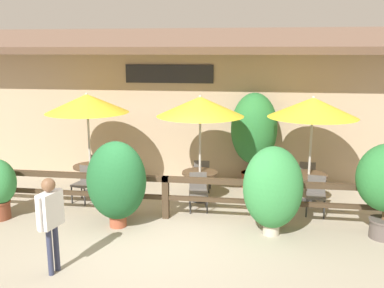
% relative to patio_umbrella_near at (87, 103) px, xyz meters
% --- Properties ---
extents(ground_plane, '(60.00, 60.00, 0.00)m').
position_rel_patio_umbrella_near_xyz_m(ground_plane, '(2.28, -2.50, -2.33)').
color(ground_plane, '#9E937F').
extents(building_facade, '(14.28, 1.49, 4.23)m').
position_rel_patio_umbrella_near_xyz_m(building_facade, '(2.28, 1.61, -0.16)').
color(building_facade, tan).
rests_on(building_facade, ground).
extents(patio_railing, '(10.40, 0.14, 0.95)m').
position_rel_patio_umbrella_near_xyz_m(patio_railing, '(2.28, -1.45, -1.63)').
color(patio_railing, '#3D2D1E').
rests_on(patio_railing, ground).
extents(patio_umbrella_near, '(2.08, 2.08, 2.60)m').
position_rel_patio_umbrella_near_xyz_m(patio_umbrella_near, '(0.00, 0.00, 0.00)').
color(patio_umbrella_near, '#B7B2A8').
rests_on(patio_umbrella_near, ground).
extents(dining_table_near, '(0.87, 0.87, 0.72)m').
position_rel_patio_umbrella_near_xyz_m(dining_table_near, '(0.00, 0.00, -1.75)').
color(dining_table_near, '#4C3826').
rests_on(dining_table_near, ground).
extents(chair_near_streetside, '(0.51, 0.51, 0.87)m').
position_rel_patio_umbrella_near_xyz_m(chair_near_streetside, '(0.09, -0.65, -1.84)').
color(chair_near_streetside, '#514C47').
rests_on(chair_near_streetside, ground).
extents(chair_near_wallside, '(0.48, 0.48, 0.87)m').
position_rel_patio_umbrella_near_xyz_m(chair_near_wallside, '(-0.03, 0.65, -1.84)').
color(chair_near_wallside, '#514C47').
rests_on(chair_near_wallside, ground).
extents(patio_umbrella_middle, '(2.08, 2.08, 2.60)m').
position_rel_patio_umbrella_near_xyz_m(patio_umbrella_middle, '(2.87, -0.19, 0.00)').
color(patio_umbrella_middle, '#B7B2A8').
rests_on(patio_umbrella_middle, ground).
extents(dining_table_middle, '(0.87, 0.87, 0.72)m').
position_rel_patio_umbrella_near_xyz_m(dining_table_middle, '(2.87, -0.19, -1.75)').
color(dining_table_middle, '#4C3826').
rests_on(dining_table_middle, ground).
extents(chair_middle_streetside, '(0.49, 0.49, 0.87)m').
position_rel_patio_umbrella_near_xyz_m(chair_middle_streetside, '(2.92, -0.85, -1.84)').
color(chair_middle_streetside, '#514C47').
rests_on(chair_middle_streetside, ground).
extents(chair_middle_wallside, '(0.43, 0.43, 0.87)m').
position_rel_patio_umbrella_near_xyz_m(chair_middle_wallside, '(2.85, 0.47, -1.84)').
color(chair_middle_wallside, '#514C47').
rests_on(chair_middle_wallside, ground).
extents(patio_umbrella_far, '(2.08, 2.08, 2.60)m').
position_rel_patio_umbrella_near_xyz_m(patio_umbrella_far, '(5.49, -0.01, 0.00)').
color(patio_umbrella_far, '#B7B2A8').
rests_on(patio_umbrella_far, ground).
extents(dining_table_far, '(0.87, 0.87, 0.72)m').
position_rel_patio_umbrella_near_xyz_m(dining_table_far, '(5.49, -0.01, -1.75)').
color(dining_table_far, '#4C3826').
rests_on(dining_table_far, ground).
extents(chair_far_streetside, '(0.47, 0.47, 0.87)m').
position_rel_patio_umbrella_near_xyz_m(chair_far_streetside, '(5.57, -0.73, -1.84)').
color(chair_far_streetside, '#514C47').
rests_on(chair_far_streetside, ground).
extents(chair_far_wallside, '(0.46, 0.46, 0.87)m').
position_rel_patio_umbrella_near_xyz_m(chair_far_wallside, '(5.53, 0.70, -1.84)').
color(chair_far_wallside, '#514C47').
rests_on(chair_far_wallside, ground).
extents(potted_plant_entrance_palm, '(1.17, 1.06, 1.81)m').
position_rel_patio_umbrella_near_xyz_m(potted_plant_entrance_palm, '(4.55, -1.98, -1.36)').
color(potted_plant_entrance_palm, '#B7AD99').
rests_on(potted_plant_entrance_palm, ground).
extents(potted_plant_small_flowering, '(1.23, 1.11, 1.82)m').
position_rel_patio_umbrella_near_xyz_m(potted_plant_small_flowering, '(1.37, -2.03, -1.34)').
color(potted_plant_small_flowering, '#9E4C33').
rests_on(potted_plant_small_flowering, ground).
extents(potted_plant_tall_tropical, '(1.22, 1.10, 2.56)m').
position_rel_patio_umbrella_near_xyz_m(potted_plant_tall_tropical, '(4.16, 1.05, -0.80)').
color(potted_plant_tall_tropical, brown).
rests_on(potted_plant_tall_tropical, ground).
extents(pedestrian, '(0.29, 0.56, 1.64)m').
position_rel_patio_umbrella_near_xyz_m(pedestrian, '(0.92, -4.05, -1.28)').
color(pedestrian, '#2D334C').
rests_on(pedestrian, ground).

